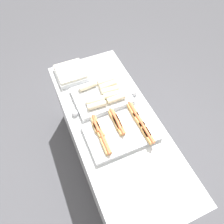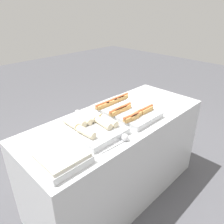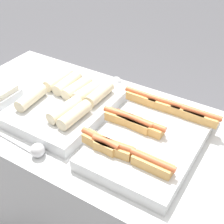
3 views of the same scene
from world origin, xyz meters
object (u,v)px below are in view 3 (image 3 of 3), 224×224
(tray_wraps, at_px, (68,102))
(serving_spoon_far, at_px, (114,82))
(serving_spoon_near, at_px, (35,149))
(tray_hotdogs, at_px, (151,135))

(tray_wraps, relative_size, serving_spoon_far, 1.98)
(tray_wraps, relative_size, serving_spoon_near, 1.95)
(tray_wraps, height_order, serving_spoon_near, tray_wraps)
(tray_wraps, distance_m, serving_spoon_far, 0.28)
(serving_spoon_near, height_order, serving_spoon_far, same)
(tray_hotdogs, bearing_deg, serving_spoon_near, -139.46)
(serving_spoon_near, bearing_deg, tray_wraps, 103.55)
(tray_hotdogs, xyz_separation_m, tray_wraps, (-0.40, 0.00, 0.00))
(tray_hotdogs, relative_size, serving_spoon_near, 2.21)
(serving_spoon_far, bearing_deg, tray_hotdogs, -39.56)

